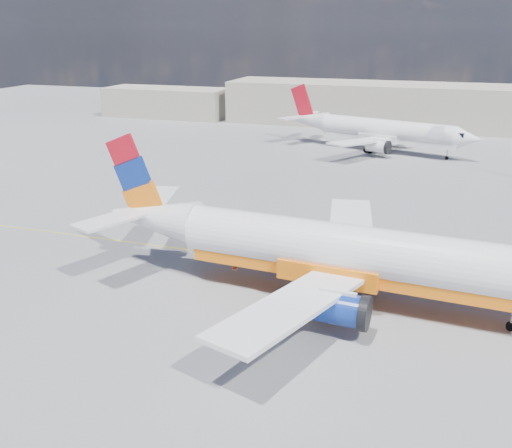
% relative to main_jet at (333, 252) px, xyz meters
% --- Properties ---
extents(ground, '(240.00, 240.00, 0.00)m').
position_rel_main_jet_xyz_m(ground, '(-5.35, 2.40, -3.63)').
color(ground, slate).
rests_on(ground, ground).
extents(taxi_line, '(70.00, 0.15, 0.01)m').
position_rel_main_jet_xyz_m(taxi_line, '(-5.35, 5.40, -3.62)').
color(taxi_line, yellow).
rests_on(taxi_line, ground).
extents(terminal_main, '(70.00, 14.00, 8.00)m').
position_rel_main_jet_xyz_m(terminal_main, '(-0.35, 77.40, 0.37)').
color(terminal_main, '#ADA595').
rests_on(terminal_main, ground).
extents(terminal_annex, '(26.00, 10.00, 6.00)m').
position_rel_main_jet_xyz_m(terminal_annex, '(-50.35, 74.40, -0.63)').
color(terminal_annex, '#ADA595').
rests_on(terminal_annex, ground).
extents(main_jet, '(35.93, 28.35, 10.89)m').
position_rel_main_jet_xyz_m(main_jet, '(0.00, 0.00, 0.00)').
color(main_jet, white).
rests_on(main_jet, ground).
extents(second_jet, '(31.53, 24.02, 9.54)m').
position_rel_main_jet_xyz_m(second_jet, '(-2.72, 52.39, -0.45)').
color(second_jet, white).
rests_on(second_jet, ground).
extents(traffic_cone, '(0.40, 0.40, 0.57)m').
position_rel_main_jet_xyz_m(traffic_cone, '(-8.34, 2.70, -3.35)').
color(traffic_cone, white).
rests_on(traffic_cone, ground).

